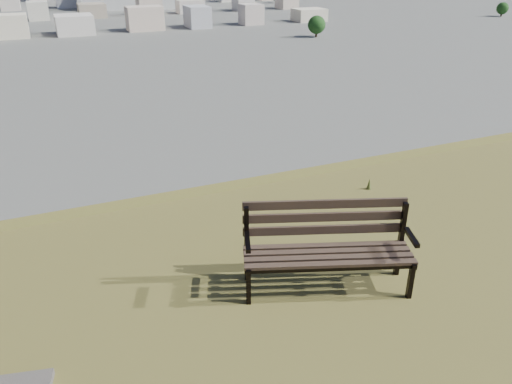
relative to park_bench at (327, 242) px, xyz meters
name	(u,v)px	position (x,y,z in m)	size (l,w,h in m)	color
park_bench	(327,242)	(0.00, 0.00, 0.00)	(1.90, 1.15, 0.95)	#403124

